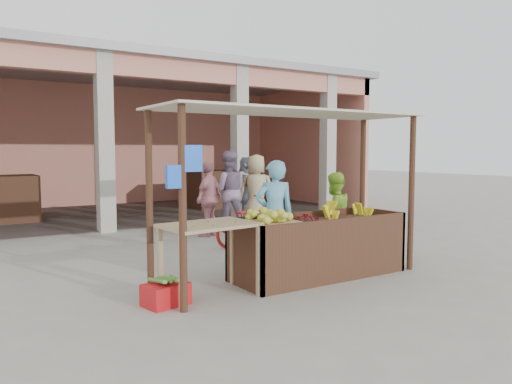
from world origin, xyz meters
TOP-DOWN VIEW (x-y plane):
  - ground at (0.00, 0.00)m, footprint 60.00×60.00m
  - market_building at (0.05, 8.93)m, footprint 14.40×6.40m
  - fruit_stall at (0.50, 0.00)m, footprint 2.60×0.95m
  - stall_awning at (-0.01, 0.06)m, footprint 4.09×1.35m
  - banana_heap at (1.02, 0.05)m, footprint 1.12×0.61m
  - melon_tray at (-0.31, 0.02)m, footprint 0.76×0.66m
  - berry_heap at (0.31, 0.05)m, footprint 0.49×0.40m
  - side_table at (-1.32, -0.07)m, footprint 1.22×0.88m
  - papaya_pile at (-1.32, -0.07)m, footprint 0.76×0.43m
  - red_crate at (-1.93, -0.11)m, footprint 0.57×0.46m
  - plantain_bundle at (-1.93, -0.11)m, footprint 0.38×0.26m
  - produce_sacks at (2.84, 5.24)m, footprint 0.90×0.67m
  - vendor_blue at (0.23, 0.75)m, footprint 0.80×0.69m
  - vendor_green at (1.62, 0.95)m, footprint 0.78×0.50m
  - motorcycle at (0.95, 2.68)m, footprint 1.09×1.96m
  - shopper_b at (0.71, 3.91)m, footprint 1.14×1.01m
  - shopper_c at (2.15, 4.27)m, footprint 1.11×1.00m
  - shopper_d at (2.59, 5.58)m, footprint 1.18×1.80m
  - shopper_f at (1.42, 4.33)m, footprint 1.12×0.91m

SIDE VIEW (x-z plane):
  - ground at x=0.00m, z-range 0.00..0.00m
  - red_crate at x=-1.93m, z-range 0.00..0.26m
  - produce_sacks at x=2.84m, z-range 0.00..0.54m
  - plantain_bundle at x=-1.93m, z-range 0.26..0.34m
  - fruit_stall at x=0.50m, z-range 0.00..0.80m
  - motorcycle at x=0.95m, z-range 0.00..0.97m
  - vendor_green at x=1.62m, z-range 0.00..1.54m
  - side_table at x=-1.32m, z-range 0.32..1.25m
  - shopper_b at x=0.71m, z-range 0.00..1.72m
  - berry_heap at x=0.31m, z-range 0.80..0.95m
  - melon_tray at x=-0.31m, z-range 0.79..0.99m
  - banana_heap at x=1.02m, z-range 0.80..1.00m
  - vendor_blue at x=0.23m, z-range 0.00..1.80m
  - shopper_d at x=2.59m, z-range 0.00..1.81m
  - shopper_c at x=2.15m, z-range 0.00..1.93m
  - shopper_f at x=1.42m, z-range 0.00..2.00m
  - papaya_pile at x=-1.32m, z-range 0.93..1.15m
  - stall_awning at x=-0.01m, z-range 0.78..3.17m
  - market_building at x=0.05m, z-range 0.60..4.80m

